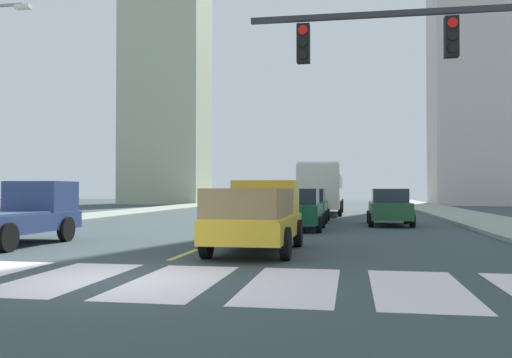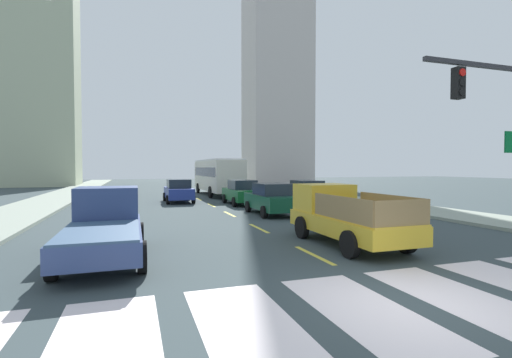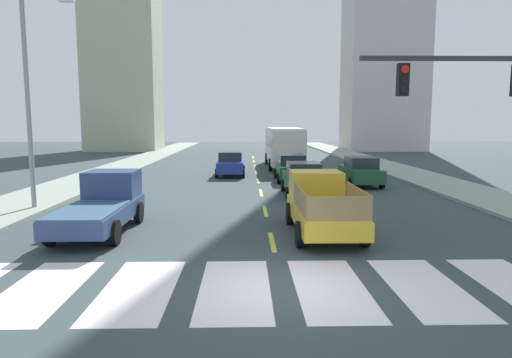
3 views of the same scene
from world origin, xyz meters
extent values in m
plane|color=#344043|center=(0.00, 0.00, 0.00)|extent=(160.00, 160.00, 0.00)
cube|color=gray|center=(11.08, 18.00, 0.07)|extent=(3.76, 110.00, 0.15)
cube|color=gray|center=(-11.08, 18.00, 0.07)|extent=(3.76, 110.00, 0.15)
cube|color=silver|center=(-1.09, 0.00, 0.00)|extent=(1.60, 3.96, 0.01)
cube|color=silver|center=(1.09, 0.00, 0.00)|extent=(1.60, 3.96, 0.01)
cube|color=silver|center=(3.26, 0.00, 0.00)|extent=(1.60, 3.96, 0.01)
cube|color=silver|center=(5.44, 0.00, 0.00)|extent=(1.60, 3.96, 0.01)
cube|color=gold|center=(0.00, 4.00, 0.00)|extent=(0.16, 2.40, 0.01)
cube|color=gold|center=(0.00, 9.00, 0.00)|extent=(0.16, 2.40, 0.01)
cube|color=gold|center=(0.00, 14.00, 0.00)|extent=(0.16, 2.40, 0.01)
cube|color=gold|center=(0.00, 19.00, 0.00)|extent=(0.16, 2.40, 0.01)
cube|color=gold|center=(0.00, 24.00, 0.00)|extent=(0.16, 2.40, 0.01)
cube|color=gold|center=(0.00, 29.00, 0.00)|extent=(0.16, 2.40, 0.01)
cube|color=gold|center=(0.00, 34.00, 0.00)|extent=(0.16, 2.40, 0.01)
cube|color=gold|center=(0.00, 39.00, 0.00)|extent=(0.16, 2.40, 0.01)
cube|color=gold|center=(1.77, 4.89, 0.68)|extent=(1.96, 5.20, 0.56)
cube|color=gold|center=(1.77, 6.59, 1.46)|extent=(1.84, 1.60, 1.00)
cube|color=#19232D|center=(1.77, 7.03, 1.64)|extent=(1.72, 0.08, 0.56)
cube|color=gold|center=(1.77, 3.94, 0.99)|extent=(1.84, 3.30, 0.06)
cylinder|color=black|center=(0.79, 6.45, 0.40)|extent=(0.22, 0.80, 0.80)
cylinder|color=black|center=(2.75, 6.45, 0.40)|extent=(0.22, 0.80, 0.80)
cylinder|color=black|center=(0.79, 3.33, 0.40)|extent=(0.22, 0.80, 0.80)
cylinder|color=black|center=(2.75, 3.33, 0.40)|extent=(0.22, 0.80, 0.80)
cube|color=olive|center=(0.87, 3.94, 1.37)|extent=(0.06, 3.17, 0.70)
cube|color=olive|center=(2.67, 3.94, 1.37)|extent=(0.06, 3.17, 0.70)
cube|color=olive|center=(1.77, 2.36, 1.37)|extent=(1.80, 0.06, 0.70)
cube|color=navy|center=(-5.82, 5.25, 0.68)|extent=(1.96, 5.20, 0.56)
cube|color=navy|center=(-5.82, 6.95, 1.46)|extent=(1.84, 1.60, 1.00)
cube|color=#19232D|center=(-5.82, 7.39, 1.64)|extent=(1.72, 0.08, 0.56)
cylinder|color=black|center=(-6.80, 6.81, 0.40)|extent=(0.22, 0.80, 0.80)
cylinder|color=black|center=(-4.84, 6.81, 0.40)|extent=(0.22, 0.80, 0.80)
cylinder|color=black|center=(-4.84, 3.69, 0.40)|extent=(0.22, 0.80, 0.80)
cube|color=beige|center=(2.35, 27.79, 1.85)|extent=(2.50, 10.80, 2.70)
cube|color=#19232D|center=(2.35, 27.79, 2.20)|extent=(2.52, 9.94, 0.80)
cube|color=silver|center=(2.35, 27.79, 3.26)|extent=(2.40, 10.37, 0.12)
cylinder|color=black|center=(1.10, 31.14, 0.50)|extent=(0.22, 1.00, 1.00)
cylinder|color=black|center=(3.60, 31.14, 0.50)|extent=(0.22, 1.00, 1.00)
cylinder|color=black|center=(1.10, 24.82, 0.50)|extent=(0.22, 1.00, 1.00)
cylinder|color=black|center=(3.60, 24.82, 0.50)|extent=(0.22, 1.00, 1.00)
cube|color=#11472E|center=(2.14, 13.15, 0.70)|extent=(1.80, 4.40, 0.76)
cube|color=#1E2833|center=(2.14, 13.00, 1.40)|extent=(1.58, 2.11, 0.64)
cylinder|color=black|center=(1.24, 14.52, 0.32)|extent=(0.22, 0.64, 0.64)
cylinder|color=black|center=(3.04, 14.52, 0.32)|extent=(0.22, 0.64, 0.64)
cylinder|color=black|center=(1.24, 11.79, 0.32)|extent=(0.22, 0.64, 0.64)
cylinder|color=black|center=(3.04, 11.79, 0.32)|extent=(0.22, 0.64, 0.64)
cube|color=#214F2E|center=(6.06, 16.79, 0.70)|extent=(1.80, 4.40, 0.76)
cube|color=#1E2833|center=(6.06, 16.64, 1.40)|extent=(1.58, 2.11, 0.64)
cylinder|color=black|center=(5.16, 18.15, 0.32)|extent=(0.22, 0.64, 0.64)
cylinder|color=black|center=(6.96, 18.15, 0.32)|extent=(0.22, 0.64, 0.64)
cylinder|color=black|center=(5.16, 15.43, 0.32)|extent=(0.22, 0.64, 0.64)
cylinder|color=black|center=(6.96, 15.43, 0.32)|extent=(0.22, 0.64, 0.64)
cube|color=#165A2B|center=(2.12, 18.89, 0.70)|extent=(1.80, 4.40, 0.76)
cube|color=#1E2833|center=(2.12, 18.74, 1.40)|extent=(1.58, 2.11, 0.64)
cylinder|color=black|center=(1.22, 20.26, 0.32)|extent=(0.22, 0.64, 0.64)
cylinder|color=black|center=(3.02, 20.26, 0.32)|extent=(0.22, 0.64, 0.64)
cylinder|color=black|center=(1.22, 17.53, 0.32)|extent=(0.22, 0.64, 0.64)
cylinder|color=black|center=(3.02, 17.53, 0.32)|extent=(0.22, 0.64, 0.64)
cube|color=navy|center=(-1.88, 21.96, 0.70)|extent=(1.80, 4.40, 0.76)
cube|color=#1E2833|center=(-1.88, 21.81, 1.40)|extent=(1.58, 2.11, 0.64)
cylinder|color=black|center=(-2.78, 23.32, 0.32)|extent=(0.22, 0.64, 0.64)
cylinder|color=black|center=(-0.98, 23.32, 0.32)|extent=(0.22, 0.64, 0.64)
cylinder|color=black|center=(-2.78, 20.60, 0.32)|extent=(0.22, 0.64, 0.64)
cylinder|color=black|center=(-0.98, 20.60, 0.32)|extent=(0.22, 0.64, 0.64)
cube|color=#2D2D33|center=(5.97, 2.06, 5.40)|extent=(7.66, 0.12, 0.12)
cube|color=black|center=(6.35, 2.06, 4.85)|extent=(0.28, 0.24, 0.84)
cylinder|color=red|center=(6.35, 1.93, 5.11)|extent=(0.20, 0.04, 0.20)
cylinder|color=black|center=(6.35, 1.93, 4.85)|extent=(0.20, 0.04, 0.20)
cylinder|color=black|center=(6.35, 1.93, 4.59)|extent=(0.20, 0.04, 0.20)
cube|color=black|center=(3.29, 2.06, 4.85)|extent=(0.28, 0.24, 0.84)
cylinder|color=red|center=(3.29, 1.93, 5.11)|extent=(0.20, 0.04, 0.20)
cylinder|color=black|center=(3.29, 1.93, 4.85)|extent=(0.20, 0.04, 0.20)
cylinder|color=black|center=(3.29, 1.93, 4.59)|extent=(0.20, 0.04, 0.20)
cube|color=gray|center=(-8.99, 9.35, 8.80)|extent=(1.80, 0.10, 0.10)
cube|color=silver|center=(-8.09, 9.35, 8.70)|extent=(0.60, 0.28, 0.16)
cube|color=#AAB594|center=(-17.10, 51.79, 13.95)|extent=(9.31, 7.06, 27.91)
camera|label=1|loc=(4.31, -9.79, 1.70)|focal=38.66mm
camera|label=2|loc=(-5.00, -5.57, 2.58)|focal=25.59mm
camera|label=3|loc=(-0.85, -9.84, 3.73)|focal=31.56mm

